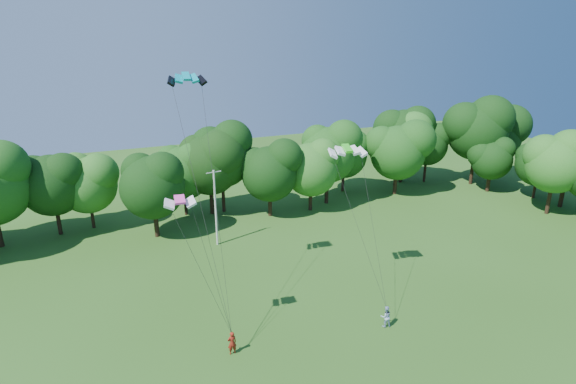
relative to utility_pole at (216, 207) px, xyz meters
name	(u,v)px	position (x,y,z in m)	size (l,w,h in m)	color
utility_pole	(216,207)	(0.00, 0.00, 0.00)	(1.67, 0.31, 8.36)	beige
kite_flyer_left	(232,343)	(-4.08, -17.90, -3.41)	(0.65, 0.43, 1.77)	maroon
kite_flyer_right	(386,316)	(7.66, -19.75, -3.42)	(0.85, 0.66, 1.75)	#9CB9D8
kite_teal	(186,76)	(-4.03, -8.84, 14.15)	(2.86, 1.46, 0.62)	#0594A4
kite_green	(347,148)	(7.58, -13.34, 8.45)	(3.24, 2.00, 0.51)	#32D620
kite_pink	(180,200)	(-6.50, -15.74, 6.91)	(2.12, 1.20, 0.40)	#FF46BA
tree_back_center	(209,156)	(1.99, 9.27, 3.25)	(8.31, 8.31, 12.08)	black
tree_back_east	(404,135)	(32.44, 10.21, 3.20)	(8.25, 8.25, 12.00)	#311F13
tree_flank_east	(569,159)	(44.86, -7.62, 2.23)	(7.18, 7.18, 10.45)	black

